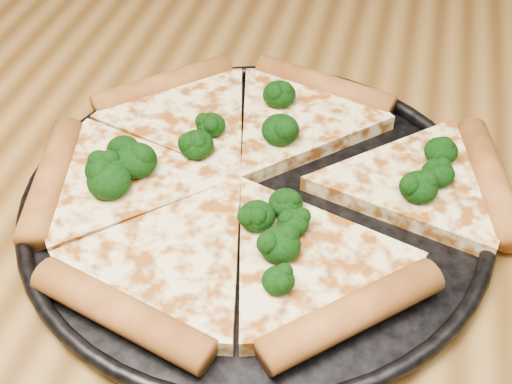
# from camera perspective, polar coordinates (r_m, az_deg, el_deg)

# --- Properties ---
(dining_table) EXTENTS (1.20, 0.90, 0.75)m
(dining_table) POSITION_cam_1_polar(r_m,az_deg,el_deg) (0.60, -7.25, -8.71)
(dining_table) COLOR brown
(dining_table) RESTS_ON ground
(pizza_pan) EXTENTS (0.37, 0.37, 0.02)m
(pizza_pan) POSITION_cam_1_polar(r_m,az_deg,el_deg) (0.54, -0.00, -0.64)
(pizza_pan) COLOR black
(pizza_pan) RESTS_ON dining_table
(pizza) EXTENTS (0.40, 0.36, 0.03)m
(pizza) POSITION_cam_1_polar(r_m,az_deg,el_deg) (0.54, -0.45, 1.06)
(pizza) COLOR #F7E197
(pizza) RESTS_ON pizza_pan
(broccoli_florets) EXTENTS (0.29, 0.24, 0.03)m
(broccoli_florets) POSITION_cam_1_polar(r_m,az_deg,el_deg) (0.53, -1.40, 1.99)
(broccoli_florets) COLOR black
(broccoli_florets) RESTS_ON pizza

